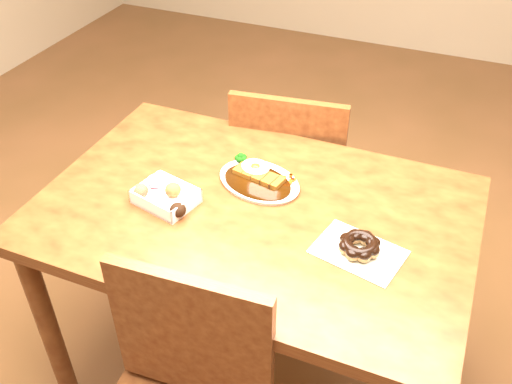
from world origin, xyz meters
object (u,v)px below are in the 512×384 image
at_px(table, 254,234).
at_px(katsu_curry_plate, 259,179).
at_px(donut_box, 164,196).
at_px(chair_far, 292,176).
at_px(pon_de_ring, 359,246).

bearing_deg(table, katsu_curry_plate, 106.09).
height_order(table, donut_box, donut_box).
bearing_deg(chair_far, pon_de_ring, 114.90).
relative_size(katsu_curry_plate, pon_de_ring, 1.18).
bearing_deg(katsu_curry_plate, donut_box, -138.08).
distance_m(table, katsu_curry_plate, 0.16).
height_order(table, pon_de_ring, pon_de_ring).
xyz_separation_m(katsu_curry_plate, donut_box, (-0.21, -0.19, 0.01)).
height_order(table, chair_far, chair_far).
distance_m(chair_far, donut_box, 0.70).
bearing_deg(katsu_curry_plate, pon_de_ring, -27.08).
bearing_deg(chair_far, table, 89.58).
distance_m(chair_far, pon_de_ring, 0.77).
bearing_deg(chair_far, katsu_curry_plate, 87.11).
bearing_deg(katsu_curry_plate, table, -73.91).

